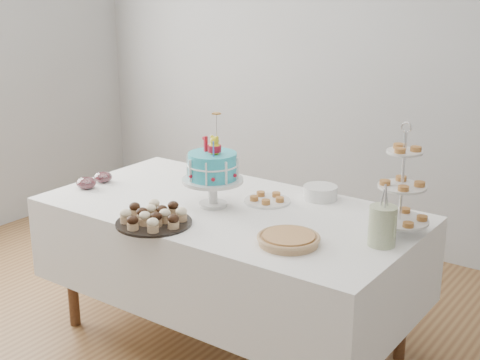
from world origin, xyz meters
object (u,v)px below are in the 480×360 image
Objects in this scene: birthday_cake at (213,182)px; jam_bowl_a at (103,177)px; pie at (289,239)px; utensil_pitcher at (383,224)px; plate_stack at (320,192)px; jam_bowl_b at (86,183)px; tiered_stand at (402,187)px; cupcake_tray at (154,216)px; table at (229,248)px; pastry_plate at (267,199)px.

birthday_cake reaches higher than jam_bowl_a.
utensil_pitcher reaches higher than pie.
pie is at bearing -135.22° from utensil_pitcher.
birthday_cake is at bearing -132.90° from plate_stack.
jam_bowl_a is 0.94× the size of jam_bowl_b.
pie is at bearing -128.39° from tiered_stand.
jam_bowl_a is at bearing -171.20° from tiered_stand.
jam_bowl_b is at bearing 164.35° from cupcake_tray.
jam_bowl_a is at bearing -167.40° from utensil_pitcher.
utensil_pitcher is at bearing -36.98° from plate_stack.
birthday_cake is at bearing 3.16° from jam_bowl_a.
tiered_stand is 1.73m from jam_bowl_b.
tiered_stand reaches higher than table.
jam_bowl_a is 0.14m from jam_bowl_b.
jam_bowl_a is (-0.84, -0.07, 0.26)m from table.
utensil_pitcher reaches higher than plate_stack.
jam_bowl_b is at bearing -152.32° from plate_stack.
plate_stack is at bearing 27.68° from jam_bowl_b.
plate_stack is at bearing 59.65° from cupcake_tray.
birthday_cake is at bearing -132.06° from pastry_plate.
jam_bowl_b is (-0.75, -0.18, -0.10)m from birthday_cake.
utensil_pitcher is at bearing -89.90° from tiered_stand.
pie is at bearing 13.92° from cupcake_tray.
jam_bowl_b is (-0.94, -0.39, 0.01)m from pastry_plate.
cupcake_tray is at bearing -120.35° from plate_stack.
pie is (0.58, -0.21, -0.11)m from birthday_cake.
pie is 0.57m from tiered_stand.
pastry_plate is 1.02m from jam_bowl_b.
birthday_cake reaches higher than pie.
pie is 1.16× the size of pastry_plate.
tiered_stand reaches higher than cupcake_tray.
jam_bowl_a is at bearing -155.96° from birthday_cake.
cupcake_tray is 2.02× the size of plate_stack.
cupcake_tray reaches higher than jam_bowl_a.
plate_stack is 0.29m from pastry_plate.
pie is at bearing -25.32° from table.
pie is (0.50, -0.24, 0.25)m from table.
plate_stack is at bearing 51.18° from table.
tiered_stand is 1.71m from jam_bowl_a.
table is 0.56m from plate_stack.
plate_stack is 0.75× the size of pastry_plate.
cupcake_tray is at bearing -15.65° from jam_bowl_b.
utensil_pitcher is (0.92, 0.02, -0.03)m from birthday_cake.
pastry_plate is (0.12, 0.18, 0.24)m from table.
jam_bowl_b reaches higher than pie.
pastry_plate is at bearing 57.75° from table.
jam_bowl_a reaches higher than pie.
pie is at bearing -47.26° from pastry_plate.
jam_bowl_a reaches higher than pastry_plate.
utensil_pitcher is at bearing 2.26° from jam_bowl_a.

